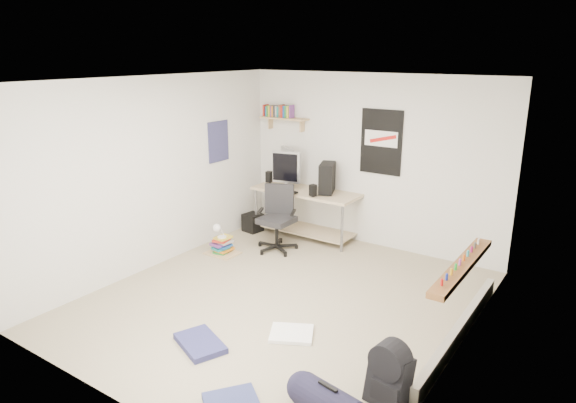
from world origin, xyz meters
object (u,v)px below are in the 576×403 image
Objects in this scene: desk at (307,213)px; book_stack at (222,244)px; office_chair at (277,218)px; duffel_bag at (328,402)px; backpack at (389,380)px.

book_stack is (-0.60, -1.32, -0.21)m from desk.
book_stack is at bearing -158.40° from office_chair.
desk is 1.76× the size of office_chair.
desk is 4.18m from duffel_bag.
office_chair is 3.62m from duffel_bag.
office_chair reaches higher than desk.
book_stack is (-0.56, -0.56, -0.34)m from office_chair.
duffel_bag is at bearing -64.95° from desk.
office_chair is 3.52m from backpack.
office_chair reaches higher than book_stack.
book_stack is at bearing 154.93° from duffel_bag.
backpack is at bearing -57.47° from desk.
book_stack is (-2.96, 2.12, 0.01)m from duffel_bag.
desk reaches higher than book_stack.
duffel_bag is at bearing -115.61° from backpack.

